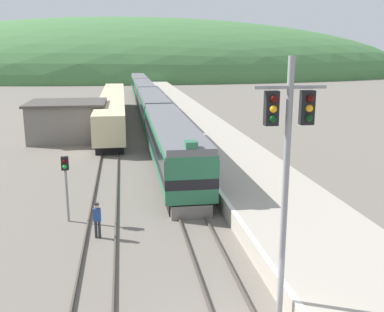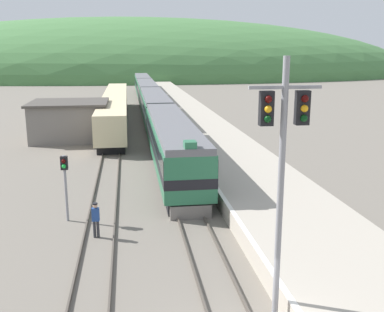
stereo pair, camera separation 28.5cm
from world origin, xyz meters
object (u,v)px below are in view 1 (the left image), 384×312
signal_mast_main (287,157)px  signal_post_siding (66,175)px  carriage_second (152,108)px  carriage_fourth (139,84)px  carriage_third (144,93)px  express_train_lead_car (171,144)px  track_worker (97,218)px  siding_train (113,108)px

signal_mast_main → signal_post_siding: signal_mast_main is taller
carriage_second → signal_post_siding: size_ratio=5.53×
carriage_fourth → signal_post_siding: (-6.57, -72.55, 0.48)m
signal_mast_main → signal_post_siding: 13.69m
signal_mast_main → signal_post_siding: bearing=126.6°
signal_mast_main → carriage_third: bearing=91.3°
express_train_lead_car → track_worker: (-4.90, -11.87, -1.11)m
siding_train → carriage_second: bearing=-35.1°
carriage_third → signal_post_siding: carriage_third is taller
carriage_second → carriage_fourth: (0.00, 41.58, 0.00)m
carriage_second → track_worker: carriage_second is taller
carriage_third → track_worker: carriage_third is taller
carriage_third → signal_post_siding: bearing=-97.2°
carriage_third → signal_mast_main: size_ratio=2.28×
carriage_third → signal_post_siding: (-6.57, -51.76, 0.48)m
express_train_lead_car → signal_post_siding: bearing=-124.9°
track_worker → carriage_second: bearing=81.7°
express_train_lead_car → carriage_third: (0.00, 42.33, -0.01)m
express_train_lead_car → siding_train: size_ratio=0.53×
carriage_fourth → siding_train: 38.52m
siding_train → signal_mast_main: 45.61m
carriage_fourth → signal_mast_main: 83.33m
carriage_third → siding_train: 18.08m
express_train_lead_car → carriage_fourth: express_train_lead_car is taller
signal_post_siding → track_worker: bearing=-55.7°
carriage_fourth → track_worker: 75.16m
carriage_third → siding_train: bearing=-105.4°
carriage_fourth → siding_train: size_ratio=0.51×
carriage_third → carriage_fourth: same height
express_train_lead_car → signal_mast_main: bearing=-86.1°
carriage_second → siding_train: size_ratio=0.51×
express_train_lead_car → track_worker: size_ratio=11.84×
express_train_lead_car → signal_mast_main: 20.49m
signal_post_siding → track_worker: (1.67, -2.44, -1.58)m
carriage_third → siding_train: carriage_third is taller
carriage_third → siding_train: size_ratio=0.51×
express_train_lead_car → carriage_fourth: bearing=90.0°
express_train_lead_car → signal_mast_main: size_ratio=2.39×
carriage_second → carriage_third: 20.79m
siding_train → track_worker: siding_train is taller
carriage_third → carriage_fourth: size_ratio=1.00×
signal_post_siding → carriage_second: bearing=78.0°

